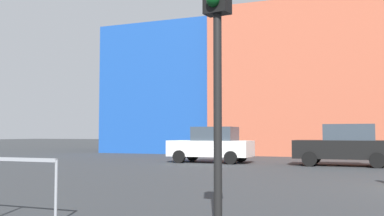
# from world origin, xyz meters

# --- Properties ---
(building_backdrop) EXTENTS (37.73, 13.40, 12.19)m
(building_backdrop) POSITION_xyz_m (-2.84, 22.07, 5.05)
(building_backdrop) COLOR #B2563D
(building_backdrop) RESTS_ON ground_plane
(parked_car_0) EXTENTS (4.14, 2.03, 1.79)m
(parked_car_0) POSITION_xyz_m (-9.81, 8.15, 0.89)
(parked_car_0) COLOR white
(parked_car_0) RESTS_ON ground_plane
(parked_car_1) EXTENTS (4.32, 2.12, 1.87)m
(parked_car_1) POSITION_xyz_m (-3.45, 8.15, 0.93)
(parked_car_1) COLOR black
(parked_car_1) RESTS_ON ground_plane
(traffic_light_near_left) EXTENTS (0.39, 0.38, 4.05)m
(traffic_light_near_left) POSITION_xyz_m (-4.47, -7.07, 2.98)
(traffic_light_near_left) COLOR black
(traffic_light_near_left) RESTS_ON ground_plane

